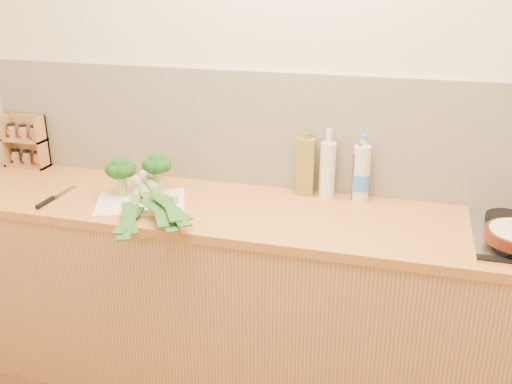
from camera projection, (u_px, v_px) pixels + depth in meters
room_shell at (305, 133)px, 2.57m from camera, size 3.50×3.50×3.50m
counter at (287, 304)px, 2.57m from camera, size 3.20×0.62×0.90m
chopping_board at (141, 202)px, 2.50m from camera, size 0.46×0.40×0.01m
broccoli_left at (121, 170)px, 2.53m from camera, size 0.13×0.14×0.18m
broccoli_right at (157, 166)px, 2.54m from camera, size 0.13×0.13×0.19m
leek_front at (135, 199)px, 2.46m from camera, size 0.28×0.64×0.04m
leek_mid at (149, 197)px, 2.43m from camera, size 0.43×0.51×0.04m
leek_back at (158, 192)px, 2.44m from camera, size 0.45×0.52×0.04m
chefs_knife at (50, 200)px, 2.52m from camera, size 0.03×0.29×0.02m
spice_rack at (27, 144)px, 2.95m from camera, size 0.23×0.09×0.27m
oil_tin at (306, 167)px, 2.56m from camera, size 0.08×0.05×0.29m
glass_bottle at (328, 169)px, 2.53m from camera, size 0.07×0.07×0.31m
amber_bottle at (359, 176)px, 2.50m from camera, size 0.06×0.06×0.27m
water_bottle at (361, 175)px, 2.50m from camera, size 0.08×0.08×0.28m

